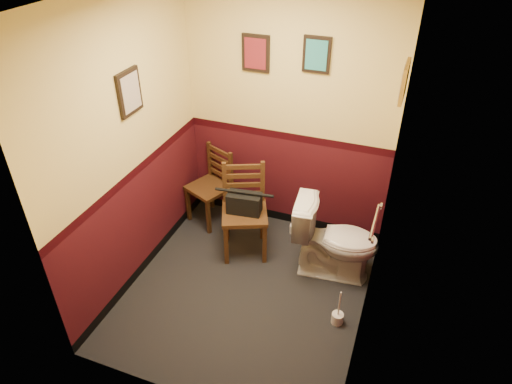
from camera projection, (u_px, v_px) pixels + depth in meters
floor at (247, 290)px, 4.47m from camera, size 2.20×2.40×0.00m
wall_back at (289, 115)px, 4.65m from camera, size 2.20×0.00×2.70m
wall_front at (173, 268)px, 2.78m from camera, size 2.20×0.00×2.70m
wall_left at (130, 150)px, 4.04m from camera, size 0.00×2.40×2.70m
wall_right at (382, 199)px, 3.40m from camera, size 0.00×2.40×2.70m
grab_bar at (375, 222)px, 3.82m from camera, size 0.05×0.56×0.06m
framed_print_back_a at (256, 53)px, 4.40m from camera, size 0.28×0.04×0.36m
framed_print_back_b at (317, 55)px, 4.20m from camera, size 0.26×0.04×0.34m
framed_print_left at (130, 92)px, 3.83m from camera, size 0.04×0.30×0.38m
framed_print_right at (404, 81)px, 3.48m from camera, size 0.04×0.34×0.28m
toilet at (336, 240)px, 4.46m from camera, size 0.88×0.55×0.82m
toilet_brush at (337, 317)px, 4.10m from camera, size 0.11×0.11×0.38m
chair_left at (212, 186)px, 5.20m from camera, size 0.55×0.55×0.89m
chair_right at (244, 211)px, 4.73m from camera, size 0.60×0.60×0.98m
handbag at (244, 203)px, 4.62m from camera, size 0.36×0.21×0.25m
tp_stack at (300, 222)px, 5.09m from camera, size 0.23×0.14×0.41m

